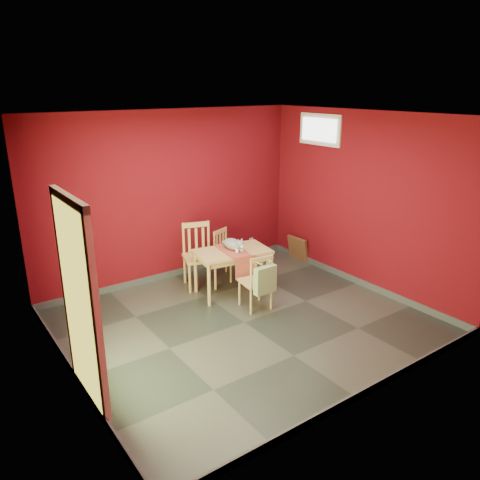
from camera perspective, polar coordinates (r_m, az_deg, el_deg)
ground at (r=6.39m, az=0.53°, el=-10.01°), size 4.50×4.50×0.00m
room_shell at (r=6.37m, az=0.53°, el=-9.61°), size 4.50×4.50×4.50m
doorway at (r=4.69m, az=-19.10°, el=-6.82°), size 0.06×1.01×2.13m
window at (r=7.86m, az=9.69°, el=13.13°), size 0.05×0.90×0.50m
outlet_plate at (r=8.62m, az=1.37°, el=-0.13°), size 0.08×0.02×0.12m
dining_table at (r=7.02m, az=-0.95°, el=-1.93°), size 1.19×0.81×0.69m
table_runner at (r=6.92m, az=-0.42°, el=-1.94°), size 0.43×0.73×0.34m
chair_far_left at (r=7.34m, az=-5.06°, el=-1.79°), size 0.59×0.59×1.01m
chair_far_right at (r=7.68m, az=-1.67°, el=-1.63°), size 0.48×0.48×0.80m
chair_near at (r=6.59m, az=2.06°, el=-5.00°), size 0.43×0.43×0.83m
tote_bag at (r=6.40m, az=3.08°, el=-4.86°), size 0.33×0.19×0.46m
cat at (r=7.01m, az=-0.88°, el=-0.26°), size 0.33×0.49×0.22m
picture_frame at (r=8.54m, az=7.08°, el=-1.04°), size 0.18×0.44×0.43m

